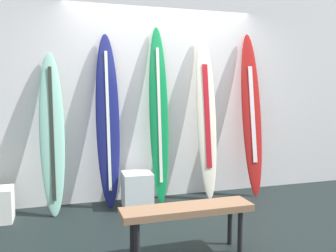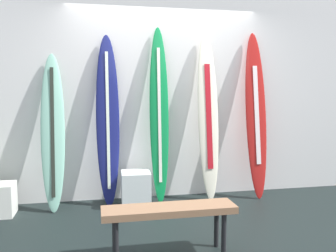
{
  "view_description": "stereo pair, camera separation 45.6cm",
  "coord_description": "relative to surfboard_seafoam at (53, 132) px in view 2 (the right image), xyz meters",
  "views": [
    {
      "loc": [
        -1.34,
        -3.39,
        1.44
      ],
      "look_at": [
        0.0,
        0.95,
        0.98
      ],
      "focal_mm": 38.49,
      "sensor_mm": 36.0,
      "label": 1
    },
    {
      "loc": [
        -0.89,
        -3.5,
        1.44
      ],
      "look_at": [
        0.0,
        0.95,
        0.98
      ],
      "focal_mm": 38.49,
      "sensor_mm": 36.0,
      "label": 2
    }
  ],
  "objects": [
    {
      "name": "ground",
      "position": [
        1.4,
        -0.96,
        -0.95
      ],
      "size": [
        8.0,
        8.0,
        0.04
      ],
      "primitive_type": "cube",
      "color": "black"
    },
    {
      "name": "wall_back",
      "position": [
        1.4,
        0.34,
        0.47
      ],
      "size": [
        7.2,
        0.2,
        2.8
      ],
      "primitive_type": "cube",
      "color": "white",
      "rests_on": "ground"
    },
    {
      "name": "surfboard_seafoam",
      "position": [
        0.0,
        0.0,
        0.0
      ],
      "size": [
        0.3,
        0.46,
        1.88
      ],
      "color": "#83C1AA",
      "rests_on": "ground"
    },
    {
      "name": "surfboard_navy",
      "position": [
        0.65,
        0.06,
        0.13
      ],
      "size": [
        0.29,
        0.33,
        2.13
      ],
      "color": "navy",
      "rests_on": "ground"
    },
    {
      "name": "surfboard_emerald",
      "position": [
        1.3,
        0.06,
        0.17
      ],
      "size": [
        0.26,
        0.35,
        2.24
      ],
      "color": "#0F813F",
      "rests_on": "ground"
    },
    {
      "name": "surfboard_ivory",
      "position": [
        1.95,
        0.05,
        0.16
      ],
      "size": [
        0.29,
        0.36,
        2.18
      ],
      "color": "white",
      "rests_on": "ground"
    },
    {
      "name": "surfboard_crimson",
      "position": [
        2.61,
        0.01,
        0.16
      ],
      "size": [
        0.29,
        0.41,
        2.21
      ],
      "color": "#AE1B18",
      "rests_on": "ground"
    },
    {
      "name": "display_block_left",
      "position": [
        0.98,
        -0.11,
        -0.72
      ],
      "size": [
        0.37,
        0.37,
        0.43
      ],
      "color": "white",
      "rests_on": "ground"
    },
    {
      "name": "display_block_center",
      "position": [
        -0.59,
        -0.14,
        -0.75
      ],
      "size": [
        0.32,
        0.32,
        0.37
      ],
      "color": "white",
      "rests_on": "ground"
    },
    {
      "name": "bench",
      "position": [
        1.11,
        -1.52,
        -0.55
      ],
      "size": [
        1.16,
        0.28,
        0.44
      ],
      "color": "#90684A",
      "rests_on": "ground"
    }
  ]
}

